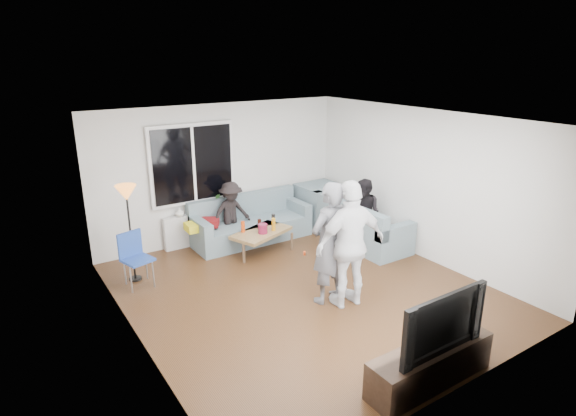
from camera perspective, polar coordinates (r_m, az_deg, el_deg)
floor at (r=7.41m, az=1.94°, el=-9.99°), size 5.00×5.50×0.04m
ceiling at (r=6.59m, az=2.18°, el=10.71°), size 5.00×5.50×0.04m
wall_back at (r=9.20m, az=-8.00°, el=4.28°), size 5.00×0.04×2.60m
wall_front at (r=5.06m, az=20.71°, el=-8.48°), size 5.00×0.04×2.60m
wall_left at (r=5.88m, az=-18.47°, el=-4.47°), size 0.04×5.50×2.60m
wall_right at (r=8.54m, az=16.00°, el=2.68°), size 0.04×5.50×2.60m
window_frame at (r=8.84m, az=-11.37°, el=5.21°), size 1.62×0.06×1.47m
window_glass at (r=8.80m, az=-11.27°, el=5.16°), size 1.50×0.02×1.35m
window_mullion at (r=8.79m, az=-11.24°, el=5.15°), size 0.05×0.03×1.35m
radiator at (r=9.15m, az=-10.80°, el=-2.43°), size 1.30×0.12×0.62m
potted_plant at (r=9.12m, az=-8.61°, el=0.75°), size 0.20×0.17×0.32m
vase at (r=8.88m, az=-12.88°, el=-0.53°), size 0.18×0.18×0.16m
sofa_back_section at (r=9.17m, az=-4.45°, el=-1.34°), size 2.30×0.85×0.85m
sofa_right_section at (r=9.12m, az=8.71°, el=-1.62°), size 2.00×0.85×0.85m
sofa_corner at (r=10.03m, az=3.90°, el=0.39°), size 0.85×0.85×0.85m
cushion_yellow at (r=8.67m, az=-10.92°, el=-2.19°), size 0.39×0.33×0.14m
cushion_red at (r=8.84m, az=-9.47°, el=-1.71°), size 0.46×0.44×0.13m
coffee_table at (r=8.69m, az=-3.20°, el=-4.02°), size 1.24×0.94×0.40m
pitcher at (r=8.49m, az=-3.05°, el=-2.49°), size 0.17×0.17×0.17m
side_chair at (r=7.70m, az=-17.58°, el=-6.01°), size 0.49×0.49×0.86m
floor_lamp at (r=7.81m, az=-18.35°, el=-3.00°), size 0.32×0.32×1.56m
player_left at (r=6.78m, az=4.90°, el=-4.22°), size 0.72×0.54×1.80m
player_right at (r=6.70m, az=7.51°, el=-4.36°), size 1.13×0.58×1.85m
spectator_right at (r=8.98m, az=9.20°, el=-0.54°), size 0.59×0.70×1.27m
spectator_back at (r=8.96m, az=-6.82°, el=-0.66°), size 0.82×0.51×1.21m
tv_console at (r=5.68m, az=16.69°, el=-17.57°), size 1.60×0.40×0.44m
television at (r=5.38m, az=17.24°, el=-12.64°), size 1.20×0.16×0.69m
bottle_c at (r=8.69m, az=-3.45°, el=-1.95°), size 0.07×0.07×0.19m
bottle_d at (r=8.60m, az=-1.75°, el=-1.98°), size 0.07×0.07×0.23m
bottle_e at (r=8.89m, az=-1.78°, el=-1.39°), size 0.07×0.07×0.21m
bottle_a at (r=8.57m, az=-5.43°, el=-2.25°), size 0.07×0.07×0.20m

